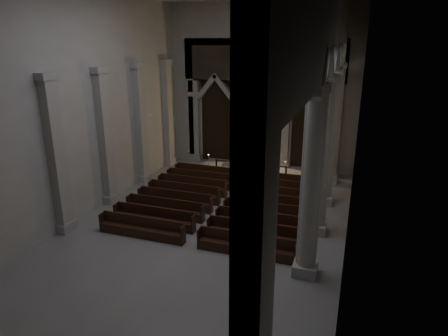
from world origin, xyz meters
name	(u,v)px	position (x,y,z in m)	size (l,w,h in m)	color
room	(203,81)	(0.00, 0.00, 7.60)	(24.00, 24.10, 12.00)	gray
sanctuary_wall	(262,79)	(0.00, 11.54, 6.62)	(14.00, 0.77, 12.00)	#A7A49B
right_arcade	(328,77)	(5.50, 1.33, 7.83)	(1.00, 24.00, 12.00)	#A7A49B
left_pilasters	(124,132)	(-6.75, 3.50, 3.91)	(0.60, 13.00, 8.03)	#A7A49B
sanctuary_step	(256,168)	(0.00, 10.60, 0.07)	(8.50, 2.60, 0.15)	#A7A49B
altar	(245,159)	(-0.98, 10.78, 0.64)	(1.90, 0.76, 0.97)	beige
altar_rail	(250,167)	(0.00, 8.80, 0.69)	(5.27, 0.09, 1.04)	black
candle_stand_left	(209,167)	(-3.21, 8.86, 0.37)	(0.23, 0.23, 1.36)	#B47337
candle_stand_right	(285,174)	(2.45, 9.19, 0.35)	(0.22, 0.22, 1.28)	#B47337
pews	(222,204)	(0.00, 2.63, 0.34)	(10.03, 9.38, 1.03)	black
worshipper	(259,180)	(1.17, 6.75, 0.55)	(0.40, 0.26, 1.10)	black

